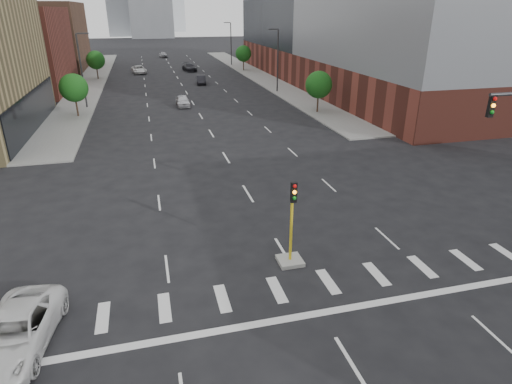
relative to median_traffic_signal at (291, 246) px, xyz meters
name	(u,v)px	position (x,y,z in m)	size (l,w,h in m)	color
sidewalk_left_far	(92,80)	(-15.00, 65.03, -0.90)	(5.00, 92.00, 0.15)	gray
sidewalk_right_far	(256,74)	(15.00, 65.03, -0.90)	(5.00, 92.00, 0.15)	gray
building_left_far_b	(30,37)	(-27.50, 83.03, 5.53)	(20.00, 24.00, 13.00)	brown
building_right_main	(364,14)	(29.50, 51.03, 10.03)	(24.00, 70.00, 22.00)	brown
median_traffic_signal	(291,246)	(0.00, 0.00, 0.00)	(1.20, 1.20, 4.40)	#999993
streetlight_right_a	(277,58)	(13.41, 46.03, 4.04)	(1.60, 0.22, 9.07)	#2D2D30
streetlight_right_b	(231,42)	(13.41, 81.03, 4.04)	(1.60, 0.22, 9.07)	#2D2D30
streetlight_left	(82,68)	(-13.41, 41.03, 4.04)	(1.60, 0.22, 9.07)	#2D2D30
tree_left_near	(74,88)	(-14.00, 36.03, 2.42)	(3.20, 3.20, 4.85)	#382619
tree_left_far	(96,60)	(-14.00, 66.03, 2.42)	(3.20, 3.20, 4.85)	#382619
tree_right_near	(319,85)	(14.00, 31.03, 2.42)	(3.20, 3.20, 4.85)	#382619
tree_right_far	(243,54)	(14.00, 71.03, 2.42)	(3.20, 3.20, 4.85)	#382619
car_near_left	(183,101)	(-1.50, 39.08, -0.26)	(1.68, 4.17, 1.42)	silver
car_mid_right	(201,80)	(3.29, 56.60, -0.28)	(1.47, 4.22, 1.39)	black
car_far_left	(139,70)	(-6.80, 72.55, -0.23)	(2.46, 5.34, 1.48)	white
car_deep_right	(189,67)	(3.22, 73.63, -0.20)	(2.15, 5.29, 1.54)	black
car_distant	(163,54)	(-0.45, 102.50, -0.24)	(1.72, 4.27, 1.46)	#9D9DA1
parked_minivan	(16,332)	(-11.70, -2.97, -0.24)	(2.42, 5.25, 1.46)	silver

